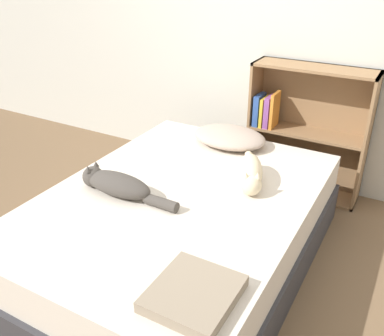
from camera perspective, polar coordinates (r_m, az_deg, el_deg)
name	(u,v)px	position (r m, az deg, el deg)	size (l,w,h in m)	color
ground_plane	(180,263)	(2.67, -1.57, -12.52)	(8.00, 8.00, 0.00)	brown
wall_back	(276,19)	(3.36, 11.12, 18.93)	(8.00, 0.06, 2.50)	silver
bed	(180,231)	(2.53, -1.63, -8.34)	(1.40, 1.94, 0.49)	#333338
pillow	(229,137)	(2.98, 5.02, 4.15)	(0.51, 0.37, 0.12)	#B29E8E
cat_light	(251,173)	(2.49, 7.81, -0.63)	(0.29, 0.51, 0.15)	beige
cat_dark	(116,184)	(2.41, -10.08, -2.12)	(0.62, 0.17, 0.14)	#47423D
bookshelf	(304,128)	(3.33, 14.74, 5.17)	(0.86, 0.26, 0.98)	#8E6B47
blanket_fold	(194,293)	(1.74, 0.22, -16.39)	(0.32, 0.35, 0.05)	gray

